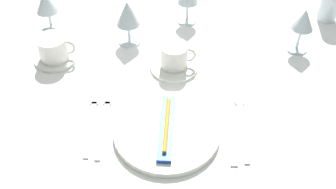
{
  "coord_description": "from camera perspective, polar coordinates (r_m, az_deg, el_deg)",
  "views": [
    {
      "loc": [
        0.03,
        -0.93,
        1.55
      ],
      "look_at": [
        0.01,
        -0.13,
        0.76
      ],
      "focal_mm": 44.98,
      "sensor_mm": 36.0,
      "label": 1
    }
  ],
  "objects": [
    {
      "name": "spoon_soup",
      "position": [
        1.11,
        9.95,
        -3.36
      ],
      "size": [
        0.03,
        0.23,
        0.01
      ],
      "color": "beige",
      "rests_on": "dining_table"
    },
    {
      "name": "coffee_cup_right",
      "position": [
        1.28,
        -15.25,
        6.11
      ],
      "size": [
        0.11,
        0.09,
        0.07
      ],
      "color": "white",
      "rests_on": "saucer_right"
    },
    {
      "name": "wine_glass_centre",
      "position": [
        1.31,
        17.88,
        9.34
      ],
      "size": [
        0.07,
        0.07,
        0.14
      ],
      "color": "silver",
      "rests_on": "dining_table"
    },
    {
      "name": "saucer_left",
      "position": [
        1.24,
        0.82,
        3.89
      ],
      "size": [
        0.14,
        0.14,
        0.01
      ],
      "primitive_type": "cylinder",
      "color": "white",
      "rests_on": "dining_table"
    },
    {
      "name": "toothbrush_package",
      "position": [
        1.04,
        -0.18,
        -4.43
      ],
      "size": [
        0.04,
        0.21,
        0.02
      ],
      "color": "blue",
      "rests_on": "dinner_plate"
    },
    {
      "name": "coffee_cup_left",
      "position": [
        1.21,
        0.92,
        5.33
      ],
      "size": [
        0.1,
        0.08,
        0.07
      ],
      "color": "white",
      "rests_on": "saucer_left"
    },
    {
      "name": "dinner_plate",
      "position": [
        1.05,
        -0.18,
        -5.03
      ],
      "size": [
        0.27,
        0.27,
        0.02
      ],
      "primitive_type": "cylinder",
      "color": "white",
      "rests_on": "dining_table"
    },
    {
      "name": "dining_table",
      "position": [
        1.29,
        -0.09,
        0.95
      ],
      "size": [
        1.8,
        1.11,
        0.74
      ],
      "color": "white",
      "rests_on": "ground"
    },
    {
      "name": "wine_glass_right",
      "position": [
        1.28,
        -5.47,
        10.68
      ],
      "size": [
        0.07,
        0.07,
        0.14
      ],
      "color": "silver",
      "rests_on": "dining_table"
    },
    {
      "name": "wine_glass_far",
      "position": [
        1.4,
        -16.2,
        11.79
      ],
      "size": [
        0.07,
        0.07,
        0.13
      ],
      "color": "silver",
      "rests_on": "dining_table"
    },
    {
      "name": "fork_outer",
      "position": [
        1.1,
        -8.66,
        -3.66
      ],
      "size": [
        0.02,
        0.23,
        0.0
      ],
      "color": "beige",
      "rests_on": "dining_table"
    },
    {
      "name": "fork_inner",
      "position": [
        1.1,
        -10.34,
        -3.52
      ],
      "size": [
        0.03,
        0.22,
        0.0
      ],
      "color": "beige",
      "rests_on": "dining_table"
    },
    {
      "name": "dinner_knife",
      "position": [
        1.08,
        8.39,
        -4.82
      ],
      "size": [
        0.02,
        0.23,
        0.0
      ],
      "color": "beige",
      "rests_on": "dining_table"
    },
    {
      "name": "drink_tumbler",
      "position": [
        1.49,
        21.23,
        11.74
      ],
      "size": [
        0.06,
        0.06,
        0.14
      ],
      "color": "silver",
      "rests_on": "dining_table"
    },
    {
      "name": "saucer_right",
      "position": [
        1.31,
        -14.99,
        4.73
      ],
      "size": [
        0.12,
        0.12,
        0.01
      ],
      "primitive_type": "cylinder",
      "color": "white",
      "rests_on": "dining_table"
    }
  ]
}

